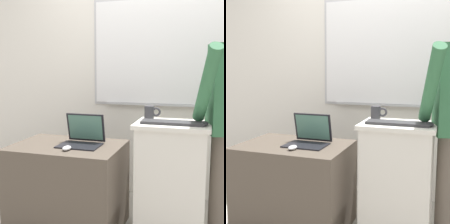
# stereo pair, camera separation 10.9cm
# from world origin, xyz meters

# --- Properties ---
(back_wall) EXTENTS (6.40, 0.17, 2.60)m
(back_wall) POSITION_xyz_m (0.03, 1.38, 1.31)
(back_wall) COLOR silver
(back_wall) RESTS_ON ground_plane
(lectern_podium) EXTENTS (0.54, 0.42, 0.94)m
(lectern_podium) POSITION_xyz_m (0.30, 0.43, 0.47)
(lectern_podium) COLOR beige
(lectern_podium) RESTS_ON ground_plane
(side_desk) EXTENTS (0.89, 0.64, 0.72)m
(side_desk) POSITION_xyz_m (-0.54, 0.42, 0.36)
(side_desk) COLOR #4C4238
(side_desk) RESTS_ON ground_plane
(laptop) EXTENTS (0.33, 0.29, 0.25)m
(laptop) POSITION_xyz_m (-0.43, 0.48, 0.79)
(laptop) COLOR black
(laptop) RESTS_ON side_desk
(wireless_keyboard) EXTENTS (0.44, 0.14, 0.02)m
(wireless_keyboard) POSITION_xyz_m (0.30, 0.38, 0.95)
(wireless_keyboard) COLOR #2D2D30
(wireless_keyboard) RESTS_ON lectern_podium
(computer_mouse_by_laptop) EXTENTS (0.06, 0.10, 0.03)m
(computer_mouse_by_laptop) POSITION_xyz_m (-0.47, 0.26, 0.73)
(computer_mouse_by_laptop) COLOR #BCBCC1
(computer_mouse_by_laptop) RESTS_ON side_desk
(computer_mouse_by_keyboard) EXTENTS (0.06, 0.10, 0.03)m
(computer_mouse_by_keyboard) POSITION_xyz_m (0.52, 0.36, 0.96)
(computer_mouse_by_keyboard) COLOR black
(computer_mouse_by_keyboard) RESTS_ON lectern_podium
(coffee_mug) EXTENTS (0.13, 0.08, 0.10)m
(coffee_mug) POSITION_xyz_m (0.11, 0.57, 0.99)
(coffee_mug) COLOR #333338
(coffee_mug) RESTS_ON lectern_podium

